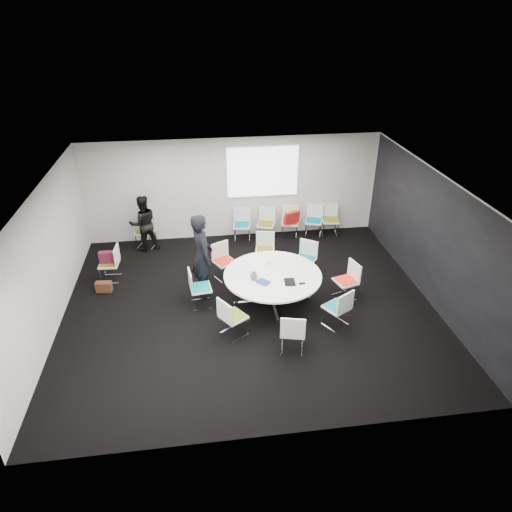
{
  "coord_description": "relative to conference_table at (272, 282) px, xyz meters",
  "views": [
    {
      "loc": [
        -0.97,
        -8.21,
        5.88
      ],
      "look_at": [
        0.2,
        0.4,
        1.0
      ],
      "focal_mm": 32.0,
      "sensor_mm": 36.0,
      "label": 1
    }
  ],
  "objects": [
    {
      "name": "chair_back_a",
      "position": [
        -0.33,
        3.14,
        -0.25
      ],
      "size": [
        0.52,
        0.51,
        0.88
      ],
      "rotation": [
        0.0,
        0.0,
        2.99
      ],
      "color": "silver",
      "rests_on": "ground"
    },
    {
      "name": "maroon_bag",
      "position": [
        -3.67,
        1.46,
        0.09
      ],
      "size": [
        0.4,
        0.15,
        0.28
      ],
      "primitive_type": "cube",
      "rotation": [
        0.0,
        0.0,
        -0.02
      ],
      "color": "#51152C",
      "rests_on": "chair_spare_left"
    },
    {
      "name": "chair_ring_c",
      "position": [
        0.08,
        1.59,
        -0.25
      ],
      "size": [
        0.54,
        0.53,
        0.88
      ],
      "rotation": [
        0.0,
        0.0,
        2.95
      ],
      "color": "silver",
      "rests_on": "ground"
    },
    {
      "name": "tablet_folio",
      "position": [
        -0.25,
        -0.3,
        0.22
      ],
      "size": [
        0.33,
        0.32,
        0.03
      ],
      "primitive_type": "cube",
      "rotation": [
        0.0,
        0.0,
        -0.76
      ],
      "color": "navy",
      "rests_on": "conference_table"
    },
    {
      "name": "chair_ring_d",
      "position": [
        -0.96,
        1.19,
        -0.25
      ],
      "size": [
        0.61,
        0.61,
        0.88
      ],
      "rotation": [
        0.0,
        0.0,
        3.62
      ],
      "color": "silver",
      "rests_on": "ground"
    },
    {
      "name": "chair_back_c",
      "position": [
        1.03,
        3.14,
        -0.25
      ],
      "size": [
        0.54,
        0.53,
        0.88
      ],
      "rotation": [
        0.0,
        0.0,
        2.94
      ],
      "color": "silver",
      "rests_on": "ground"
    },
    {
      "name": "chair_spare_left",
      "position": [
        -3.66,
        1.46,
        -0.25
      ],
      "size": [
        0.48,
        0.49,
        0.88
      ],
      "rotation": [
        0.0,
        0.0,
        1.5
      ],
      "color": "silver",
      "rests_on": "ground"
    },
    {
      "name": "cup",
      "position": [
        -0.01,
        0.44,
        0.25
      ],
      "size": [
        0.08,
        0.08,
        0.09
      ],
      "primitive_type": "cylinder",
      "color": "white",
      "rests_on": "conference_table"
    },
    {
      "name": "chair_back_d",
      "position": [
        1.71,
        3.14,
        -0.25
      ],
      "size": [
        0.59,
        0.58,
        0.88
      ],
      "rotation": [
        0.0,
        0.0,
        2.79
      ],
      "color": "silver",
      "rests_on": "ground"
    },
    {
      "name": "projection_screen",
      "position": [
        0.29,
        3.43,
        1.32
      ],
      "size": [
        1.9,
        0.03,
        1.35
      ],
      "primitive_type": "cube",
      "color": "white",
      "rests_on": "room_shell"
    },
    {
      "name": "phone",
      "position": [
        0.54,
        -0.45,
        0.21
      ],
      "size": [
        0.15,
        0.09,
        0.01
      ],
      "primitive_type": "cube",
      "rotation": [
        0.0,
        0.0,
        0.17
      ],
      "color": "black",
      "rests_on": "conference_table"
    },
    {
      "name": "chair_ring_a",
      "position": [
        1.65,
        -0.04,
        -0.25
      ],
      "size": [
        0.56,
        0.57,
        0.88
      ],
      "rotation": [
        0.0,
        0.0,
        1.86
      ],
      "color": "silver",
      "rests_on": "ground"
    },
    {
      "name": "chair_ring_e",
      "position": [
        -1.57,
        0.12,
        -0.25
      ],
      "size": [
        0.5,
        0.51,
        0.88
      ],
      "rotation": [
        0.0,
        0.0,
        4.84
      ],
      "color": "silver",
      "rests_on": "ground"
    },
    {
      "name": "chair_ring_b",
      "position": [
        0.97,
        1.02,
        -0.25
      ],
      "size": [
        0.63,
        0.63,
        0.88
      ],
      "rotation": [
        0.0,
        0.0,
        2.52
      ],
      "color": "silver",
      "rests_on": "ground"
    },
    {
      "name": "red_jacket",
      "position": [
        1.02,
        2.91,
        0.17
      ],
      "size": [
        0.47,
        0.31,
        0.36
      ],
      "primitive_type": "cube",
      "rotation": [
        0.17,
        0.0,
        0.36
      ],
      "color": "#AD1915",
      "rests_on": "chair_back_c"
    },
    {
      "name": "room_shell",
      "position": [
        -0.42,
        -0.03,
        0.87
      ],
      "size": [
        8.08,
        7.08,
        2.88
      ],
      "color": "black",
      "rests_on": "ground"
    },
    {
      "name": "person_main",
      "position": [
        -1.48,
        0.61,
        0.45
      ],
      "size": [
        0.61,
        0.79,
        1.95
      ],
      "primitive_type": "imported",
      "rotation": [
        0.0,
        0.0,
        1.78
      ],
      "color": "black",
      "rests_on": "ground"
    },
    {
      "name": "chair_ring_f",
      "position": [
        -0.96,
        -1.01,
        -0.25
      ],
      "size": [
        0.63,
        0.63,
        0.88
      ],
      "rotation": [
        0.0,
        0.0,
        5.29
      ],
      "color": "silver",
      "rests_on": "ground"
    },
    {
      "name": "brown_bag",
      "position": [
        -3.78,
        0.97,
        -0.41
      ],
      "size": [
        0.37,
        0.19,
        0.24
      ],
      "primitive_type": "cube",
      "rotation": [
        0.0,
        0.0,
        -0.09
      ],
      "color": "#4A2817",
      "rests_on": "ground"
    },
    {
      "name": "chair_back_e",
      "position": [
        2.19,
        3.13,
        -0.25
      ],
      "size": [
        0.52,
        0.51,
        0.88
      ],
      "rotation": [
        0.0,
        0.0,
        3.0
      ],
      "color": "silver",
      "rests_on": "ground"
    },
    {
      "name": "laptop_lid",
      "position": [
        -0.46,
        0.15,
        0.33
      ],
      "size": [
        0.02,
        0.3,
        0.22
      ],
      "primitive_type": "cube",
      "rotation": [
        0.0,
        0.0,
        1.56
      ],
      "color": "silver",
      "rests_on": "conference_table"
    },
    {
      "name": "chair_back_b",
      "position": [
        0.34,
        3.1,
        -0.25
      ],
      "size": [
        0.58,
        0.57,
        0.88
      ],
      "rotation": [
        0.0,
        0.0,
        2.82
      ],
      "color": "silver",
      "rests_on": "ground"
    },
    {
      "name": "notebook_black",
      "position": [
        0.3,
        -0.36,
        0.21
      ],
      "size": [
        0.24,
        0.31,
        0.02
      ],
      "primitive_type": "cube",
      "rotation": [
        0.0,
        0.0,
        -0.07
      ],
      "color": "black",
      "rests_on": "conference_table"
    },
    {
      "name": "conference_table",
      "position": [
        0.0,
        0.0,
        0.0
      ],
      "size": [
        2.12,
        2.12,
        0.73
      ],
      "color": "silver",
      "rests_on": "ground"
    },
    {
      "name": "person_back",
      "position": [
        -2.96,
        2.93,
        0.24
      ],
      "size": [
        0.88,
        0.78,
        1.53
      ],
      "primitive_type": "imported",
      "rotation": [
        0.0,
        0.0,
        3.45
      ],
      "color": "black",
      "rests_on": "ground"
    },
    {
      "name": "chair_ring_g",
      "position": [
        0.12,
        -1.61,
        -0.25
      ],
      "size": [
        0.55,
        0.55,
        0.88
      ],
      "rotation": [
        0.0,
        0.0,
        6.04
      ],
      "color": "silver",
      "rests_on": "ground"
    },
    {
      "name": "chair_person_back",
      "position": [
        -2.95,
        3.1,
        -0.25
      ],
      "size": [
        0.58,
        0.57,
        0.88
      ],
      "rotation": [
        0.0,
        0.0,
        2.8
      ],
      "color": "silver",
      "rests_on": "ground"
    },
    {
      "name": "papers_front",
      "position": [
        0.59,
        -0.07,
        0.2
      ],
      "size": [
        0.31,
        0.23,
        0.0
      ],
      "primitive_type": "cube",
      "rotation": [
        0.0,
        0.0,
        0.06
      ],
      "color": "silver",
      "rests_on": "conference_table"
    },
    {
      "name": "chair_ring_h",
      "position": [
        1.17,
        -0.99,
        -0.25
      ],
      "size": [
        0.62,
        0.62,
        0.88
      ],
      "rotation": [
        0.0,
        0.0,
        6.82
      ],
      "color": "silver",
      "rests_on": "ground"
    },
    {
      "name": "laptop",
      "position": [
        -0.37,
        -0.04,
        0.22
      ],
      "size": [
        0.22,
        0.34,
        0.03
      ],
      "primitive_type": "imported",
      "rotation": [
        0.0,
        0.0,
        1.57
      ],
      "color": "#333338",
      "rests_on": "conference_table"
    },
    {
      "name": "papers_right",
      "position": [
        0.54,
        0.2,
        0.2
      ],
      "size": [
        0.37,
        0.34,
        0.0
      ],
      "primitive_type": "cube",
      "rotation": [
        0.0,
        0.0,
        0.59
      ],
      "color": "silver",
      "rests_on": "conference_table"
    }
  ]
}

